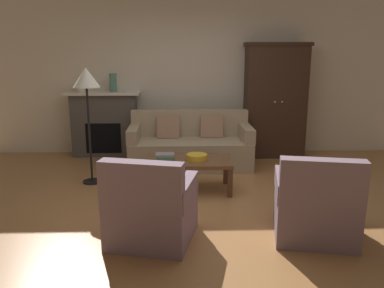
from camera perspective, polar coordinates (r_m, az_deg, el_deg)
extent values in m
plane|color=#B27A47|center=(4.94, 1.03, -8.36)|extent=(9.60, 9.60, 0.00)
cube|color=silver|center=(7.15, 0.15, 9.97)|extent=(7.20, 0.10, 2.80)
cube|color=#4C4947|center=(7.13, -12.36, 2.68)|extent=(1.10, 0.36, 1.08)
cube|color=black|center=(7.00, -12.55, 0.79)|extent=(0.60, 0.01, 0.52)
cube|color=white|center=(7.03, -12.62, 7.13)|extent=(1.26, 0.48, 0.04)
cube|color=#382319|center=(7.05, 11.74, 5.89)|extent=(1.00, 0.52, 1.88)
cube|color=#2F1E15|center=(6.99, 12.13, 13.80)|extent=(1.06, 0.55, 0.06)
sphere|color=#ADAFB5|center=(6.77, 11.78, 5.90)|extent=(0.04, 0.04, 0.04)
sphere|color=#ADAFB5|center=(6.79, 12.77, 5.88)|extent=(0.04, 0.04, 0.04)
cube|color=tan|center=(6.33, -0.24, -1.34)|extent=(1.91, 0.86, 0.44)
cube|color=tan|center=(6.56, -0.34, 3.05)|extent=(1.90, 0.20, 0.42)
cube|color=tan|center=(6.28, -8.29, 1.51)|extent=(0.17, 0.80, 0.22)
cube|color=tan|center=(6.34, 7.74, 1.63)|extent=(0.17, 0.80, 0.22)
cube|color=#9E755B|center=(6.43, -3.42, 2.45)|extent=(0.36, 0.19, 0.37)
cube|color=#9E755B|center=(6.45, 2.81, 2.49)|extent=(0.36, 0.19, 0.37)
cube|color=brown|center=(5.23, -0.39, -2.55)|extent=(1.10, 0.60, 0.05)
cube|color=brown|center=(5.06, -6.14, -5.68)|extent=(0.06, 0.06, 0.37)
cube|color=brown|center=(5.08, 5.46, -5.58)|extent=(0.06, 0.06, 0.37)
cube|color=brown|center=(5.55, -5.73, -3.92)|extent=(0.06, 0.06, 0.37)
cube|color=brown|center=(5.57, 4.82, -3.84)|extent=(0.06, 0.06, 0.37)
cylinder|color=gold|center=(5.22, 0.70, -1.87)|extent=(0.27, 0.27, 0.07)
cube|color=#38569E|center=(5.17, -3.89, -2.29)|extent=(0.24, 0.17, 0.03)
cube|color=#427A4C|center=(5.16, -3.87, -1.91)|extent=(0.25, 0.18, 0.04)
cube|color=gray|center=(5.16, -3.90, -1.54)|extent=(0.25, 0.18, 0.03)
cylinder|color=beige|center=(7.10, -15.71, 8.05)|extent=(0.12, 0.12, 0.22)
cylinder|color=slate|center=(6.98, -11.23, 8.60)|extent=(0.13, 0.13, 0.31)
cube|color=gray|center=(4.00, -5.65, -10.59)|extent=(0.91, 0.91, 0.42)
cube|color=gray|center=(3.57, -7.26, -6.10)|extent=(0.78, 0.33, 0.46)
cube|color=gray|center=(3.81, -0.97, -6.78)|extent=(0.27, 0.71, 0.20)
cube|color=gray|center=(3.99, -10.31, -6.03)|extent=(0.27, 0.71, 0.20)
cube|color=gray|center=(4.24, 17.07, -9.76)|extent=(0.89, 0.89, 0.42)
cube|color=gray|center=(3.80, 18.12, -5.47)|extent=(0.78, 0.30, 0.46)
cube|color=gray|center=(4.19, 21.85, -5.88)|extent=(0.25, 0.71, 0.20)
cube|color=gray|center=(4.09, 12.77, -5.67)|extent=(0.25, 0.71, 0.20)
cylinder|color=black|center=(5.83, -14.06, -5.20)|extent=(0.26, 0.26, 0.02)
cylinder|color=black|center=(5.65, -14.45, 1.21)|extent=(0.03, 0.03, 1.36)
cone|color=white|center=(5.55, -14.93, 9.19)|extent=(0.36, 0.36, 0.26)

